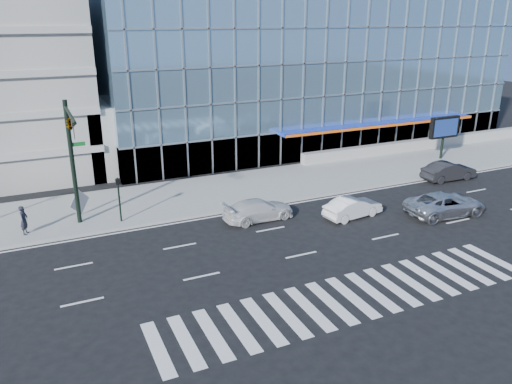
% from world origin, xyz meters
% --- Properties ---
extents(ground, '(160.00, 160.00, 0.00)m').
position_xyz_m(ground, '(0.00, 0.00, 0.00)').
color(ground, black).
rests_on(ground, ground).
extents(sidewalk, '(120.00, 8.00, 0.15)m').
position_xyz_m(sidewalk, '(0.00, 8.00, 0.07)').
color(sidewalk, gray).
rests_on(sidewalk, ground).
extents(theatre_building, '(42.00, 26.00, 15.00)m').
position_xyz_m(theatre_building, '(14.00, 26.00, 7.50)').
color(theatre_building, '#678EAC').
rests_on(theatre_building, ground).
extents(ramp_block, '(6.00, 8.00, 6.00)m').
position_xyz_m(ramp_block, '(-6.00, 18.00, 3.00)').
color(ramp_block, gray).
rests_on(ramp_block, ground).
extents(retaining_wall, '(30.00, 0.80, 1.00)m').
position_xyz_m(retaining_wall, '(24.00, 11.60, 0.65)').
color(retaining_wall, gray).
rests_on(retaining_wall, sidewalk).
extents(traffic_signal, '(1.14, 5.74, 8.00)m').
position_xyz_m(traffic_signal, '(-11.00, 4.57, 6.16)').
color(traffic_signal, black).
rests_on(traffic_signal, sidewalk).
extents(ped_signal_post, '(0.30, 0.33, 3.00)m').
position_xyz_m(ped_signal_post, '(-8.50, 4.94, 2.14)').
color(ped_signal_post, black).
rests_on(ped_signal_post, sidewalk).
extents(marquee_sign, '(3.20, 0.43, 4.00)m').
position_xyz_m(marquee_sign, '(22.00, 7.99, 3.07)').
color(marquee_sign, black).
rests_on(marquee_sign, sidewalk).
extents(silver_suv, '(5.84, 2.99, 1.58)m').
position_xyz_m(silver_suv, '(12.00, -2.75, 0.79)').
color(silver_suv, silver).
rests_on(silver_suv, ground).
extents(white_suv, '(4.95, 2.19, 1.41)m').
position_xyz_m(white_suv, '(-0.00, 1.80, 0.71)').
color(white_suv, silver).
rests_on(white_suv, ground).
extents(white_sedan, '(4.40, 2.02, 1.40)m').
position_xyz_m(white_sedan, '(6.00, -0.45, 0.70)').
color(white_sedan, silver).
rests_on(white_sedan, ground).
extents(dark_sedan, '(4.74, 1.82, 1.54)m').
position_xyz_m(dark_sedan, '(18.00, 3.00, 0.77)').
color(dark_sedan, black).
rests_on(dark_sedan, ground).
extents(pedestrian, '(0.66, 0.79, 1.84)m').
position_xyz_m(pedestrian, '(-14.26, 5.42, 1.07)').
color(pedestrian, black).
rests_on(pedestrian, sidewalk).
extents(tilted_panel, '(1.41, 1.27, 1.84)m').
position_xyz_m(tilted_panel, '(-10.78, 7.33, 1.07)').
color(tilted_panel, '#9B9B9B').
rests_on(tilted_panel, sidewalk).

